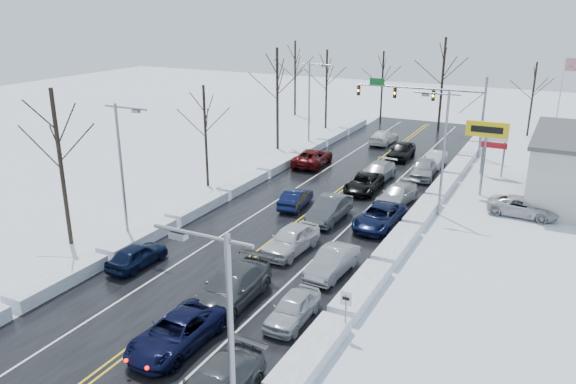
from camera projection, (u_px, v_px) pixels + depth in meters
The scene contains 41 objects.
ground at pixel (272, 242), 36.41m from camera, with size 160.00×160.00×0.00m, color silver.
road_surface at pixel (286, 232), 38.10m from camera, with size 14.00×84.00×0.01m, color black.
snow_bank_left at pixel (194, 214), 41.35m from camera, with size 1.50×72.00×0.74m, color white.
snow_bank_right at pixel (395, 253), 34.84m from camera, with size 1.50×72.00×0.74m, color white.
traffic_signal_mast at pixel (433, 99), 56.84m from camera, with size 13.28×0.39×8.00m.
tires_plus_sign at pixel (487, 134), 43.84m from camera, with size 3.20×0.34×6.00m.
used_vehicles_sign at pixel (495, 140), 49.45m from camera, with size 2.20×0.22×4.65m.
speed_limit_sign at pixel (346, 305), 25.61m from camera, with size 0.55×0.09×2.35m.
flagpole at pixel (561, 101), 53.38m from camera, with size 1.87×1.20×10.00m.
streetlight_se at pixel (225, 353), 15.94m from camera, with size 3.20×0.25×9.00m.
streetlight_ne at pixel (442, 144), 39.61m from camera, with size 3.20×0.25×9.00m.
streetlight_sw at pixel (123, 163), 34.88m from camera, with size 3.20×0.25×9.00m.
streetlight_nw at pixel (311, 98), 58.55m from camera, with size 3.20×0.25×9.00m.
tree_left_b at pixel (57, 138), 34.02m from camera, with size 4.00×4.00×10.00m.
tree_left_c at pixel (205, 117), 45.76m from camera, with size 3.40×3.40×8.50m.
tree_left_d at pixel (277, 79), 57.45m from camera, with size 4.20×4.20×10.50m.
tree_left_e at pixel (327, 74), 67.65m from camera, with size 3.80×3.80×9.50m.
tree_far_a at pixel (295, 64), 75.69m from camera, with size 4.00×4.00×10.00m.
tree_far_b at pixel (383, 73), 71.62m from camera, with size 3.60×3.60×9.00m.
tree_far_c at pixel (444, 66), 66.06m from camera, with size 4.40×4.40×11.00m.
tree_far_d at pixel (534, 85), 63.60m from camera, with size 3.40×3.40×8.50m.
queued_car_2 at pixel (178, 346), 25.36m from camera, with size 2.44×5.29×1.47m, color black.
queued_car_3 at pixel (232, 302), 29.15m from camera, with size 2.40×5.90×1.71m, color #3E4042.
queued_car_4 at pixel (291, 252), 35.04m from camera, with size 1.97×4.89×1.67m, color silver.
queued_car_5 at pixel (329, 220), 40.17m from camera, with size 1.77×5.06×1.67m, color #3D4042.
queued_car_6 at pixel (363, 191), 46.32m from camera, with size 2.35×5.09×1.41m, color black.
queued_car_7 at pixel (377, 180), 49.14m from camera, with size 2.14×5.26×1.53m, color #A5A9AD.
queued_car_8 at pixel (401, 159), 55.94m from camera, with size 1.98×4.91×1.67m, color black.
queued_car_12 at pixel (293, 321), 27.41m from camera, with size 1.63×4.05×1.38m, color #B0B3B8.
queued_car_13 at pixel (332, 274), 32.17m from camera, with size 1.57×4.49×1.48m, color gray.
queued_car_14 at pixel (379, 227), 38.95m from camera, with size 2.49×5.39×1.50m, color black.
queued_car_15 at pixel (397, 203), 43.52m from camera, with size 2.02×4.97×1.44m, color #A2A5AA.
queued_car_16 at pixel (422, 178), 49.89m from camera, with size 1.97×4.90×1.67m, color gray.
queued_car_17 at pixel (435, 166), 53.40m from camera, with size 1.49×4.26×1.40m, color silver.
oncoming_car_0 at pixel (296, 207), 42.72m from camera, with size 1.47×4.20×1.39m, color black.
oncoming_car_1 at pixel (313, 165), 53.70m from camera, with size 2.64×5.71×1.59m, color #4B0A0B.
oncoming_car_2 at pixel (383, 144), 61.97m from camera, with size 2.07×5.10×1.48m, color silver.
oncoming_car_3 at pixel (138, 266), 33.13m from camera, with size 1.66×4.12×1.40m, color black.
parked_car_0 at pixel (522, 216), 40.95m from camera, with size 2.28×4.95×1.38m, color #B9B9BB.
parked_car_1 at pixel (567, 207), 42.64m from camera, with size 2.15×5.30×1.54m, color #45090D.
parked_car_2 at pixel (545, 179), 49.62m from camera, with size 1.66×4.11×1.40m, color black.
Camera 1 is at (16.05, -29.37, 14.74)m, focal length 35.00 mm.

